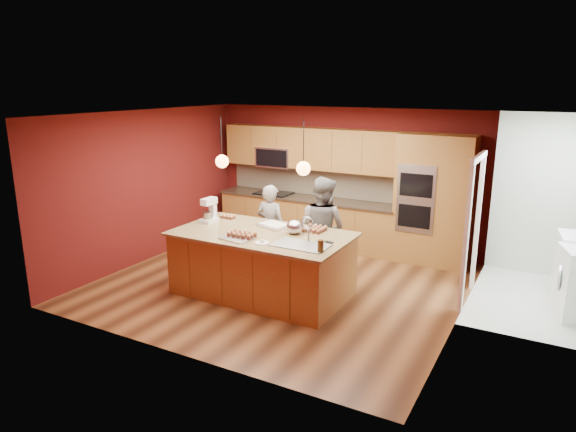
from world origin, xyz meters
The scene contains 24 objects.
floor centered at (0.00, 0.00, 0.00)m, with size 5.50×5.50×0.00m, color #422513.
ceiling centered at (0.00, 0.00, 2.70)m, with size 5.50×5.50×0.00m, color white.
wall_back centered at (0.00, 2.50, 1.35)m, with size 5.50×5.50×0.00m, color #531211.
wall_front centered at (0.00, -2.50, 1.35)m, with size 5.50×5.50×0.00m, color #531211.
wall_left centered at (-2.75, 0.00, 1.35)m, with size 5.00×5.00×0.00m, color #531211.
wall_right centered at (2.75, 0.00, 1.35)m, with size 5.00×5.00×0.00m, color #531211.
cabinet_run centered at (-0.68, 2.25, 0.98)m, with size 3.74×0.64×2.30m.
oven_column centered at (1.85, 2.19, 1.15)m, with size 1.30×0.62×2.30m.
doorway_trim centered at (2.73, 0.80, 1.05)m, with size 0.08×1.11×2.20m, color white, non-canonical shape.
pendant_left centered at (-0.76, -0.45, 2.00)m, with size 0.20×0.20×0.80m.
pendant_right centered at (0.62, -0.45, 2.00)m, with size 0.20×0.20×0.80m.
island centered at (-0.05, -0.46, 0.50)m, with size 2.64×1.48×1.35m.
person_left centered at (-0.50, 0.54, 0.75)m, with size 0.54×0.36×1.49m, color black.
person_right centered at (0.47, 0.54, 0.86)m, with size 0.83×0.65×1.71m, color slate.
stand_mixer centered at (-1.14, -0.33, 1.14)m, with size 0.23×0.30×0.39m.
sheet_cake centered at (-0.07, -0.08, 1.00)m, with size 0.56×0.48×0.05m.
cooling_rack centered at (-0.22, -0.89, 0.98)m, with size 0.45×0.32×0.02m, color #B4B8BC.
mixing_bowl centered at (0.38, -0.26, 1.08)m, with size 0.26×0.26×0.22m, color #AEAFB6.
plate centered at (0.20, -0.90, 0.98)m, with size 0.20×0.20×0.01m, color white.
tumbler centered at (1.08, -0.84, 1.05)m, with size 0.08×0.08×0.16m, color #3C260D.
phone centered at (1.01, -0.41, 0.98)m, with size 0.12×0.07×0.01m, color black.
cupcakes_left centered at (-1.01, -0.01, 1.00)m, with size 0.29×0.14×0.06m, color #B87548, non-canonical shape.
cupcakes_rack centered at (-0.19, -0.81, 1.03)m, with size 0.42×0.25×0.08m, color #B87548, non-canonical shape.
cupcakes_right centered at (0.58, 0.01, 1.01)m, with size 0.32×0.32×0.07m, color #B87548, non-canonical shape.
Camera 1 is at (3.80, -6.73, 3.16)m, focal length 32.00 mm.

